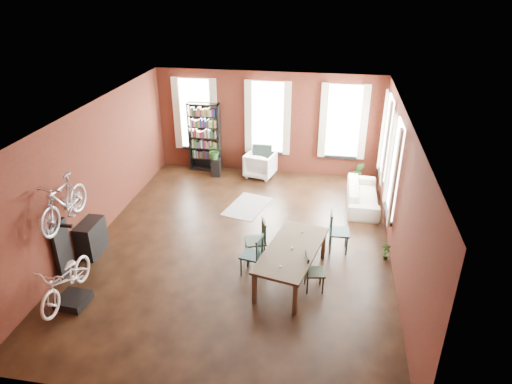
% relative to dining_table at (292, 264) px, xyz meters
% --- Properties ---
extents(room, '(9.00, 9.04, 3.22)m').
position_rel_dining_table_xyz_m(room, '(-1.09, 1.71, 1.76)').
color(room, black).
rests_on(room, ground).
extents(dining_table, '(1.46, 2.36, 0.75)m').
position_rel_dining_table_xyz_m(dining_table, '(0.00, 0.00, 0.00)').
color(dining_table, '#4B3F2D').
rests_on(dining_table, ground).
extents(dining_chair_a, '(0.51, 0.51, 0.93)m').
position_rel_dining_table_xyz_m(dining_chair_a, '(-0.86, 0.05, 0.09)').
color(dining_chair_a, '#193637').
rests_on(dining_chair_a, ground).
extents(dining_chair_b, '(0.57, 0.57, 0.97)m').
position_rel_dining_table_xyz_m(dining_chair_b, '(-0.87, 0.58, 0.11)').
color(dining_chair_b, black).
rests_on(dining_chair_b, ground).
extents(dining_chair_c, '(0.46, 0.46, 0.84)m').
position_rel_dining_table_xyz_m(dining_chair_c, '(0.49, -0.28, 0.05)').
color(dining_chair_c, black).
rests_on(dining_chair_c, ground).
extents(dining_chair_d, '(0.48, 0.48, 0.99)m').
position_rel_dining_table_xyz_m(dining_chair_d, '(0.97, 1.27, 0.12)').
color(dining_chair_d, '#1C3D3E').
rests_on(dining_chair_d, ground).
extents(bookshelf, '(1.00, 0.32, 2.20)m').
position_rel_dining_table_xyz_m(bookshelf, '(-3.34, 5.40, 0.73)').
color(bookshelf, black).
rests_on(bookshelf, ground).
extents(white_armchair, '(1.00, 0.96, 0.87)m').
position_rel_dining_table_xyz_m(white_armchair, '(-1.50, 5.14, 0.06)').
color(white_armchair, white).
rests_on(white_armchair, ground).
extents(cream_sofa, '(0.61, 2.08, 0.81)m').
position_rel_dining_table_xyz_m(cream_sofa, '(1.61, 3.70, 0.03)').
color(cream_sofa, beige).
rests_on(cream_sofa, ground).
extents(striped_rug, '(1.28, 1.68, 0.01)m').
position_rel_dining_table_xyz_m(striped_rug, '(-1.52, 3.04, -0.37)').
color(striped_rug, black).
rests_on(striped_rug, ground).
extents(bike_trainer, '(0.61, 0.61, 0.16)m').
position_rel_dining_table_xyz_m(bike_trainer, '(-4.14, -1.54, -0.29)').
color(bike_trainer, black).
rests_on(bike_trainer, ground).
extents(bike_wall_rack, '(0.16, 0.60, 1.30)m').
position_rel_dining_table_xyz_m(bike_wall_rack, '(-4.74, -0.70, 0.28)').
color(bike_wall_rack, black).
rests_on(bike_wall_rack, ground).
extents(console_table, '(0.40, 0.80, 0.80)m').
position_rel_dining_table_xyz_m(console_table, '(-4.62, 0.20, 0.03)').
color(console_table, black).
rests_on(console_table, ground).
extents(plant_stand, '(0.30, 0.30, 0.56)m').
position_rel_dining_table_xyz_m(plant_stand, '(-2.89, 4.95, -0.09)').
color(plant_stand, black).
rests_on(plant_stand, ground).
extents(plant_by_sofa, '(0.43, 0.67, 0.28)m').
position_rel_dining_table_xyz_m(plant_by_sofa, '(1.54, 5.30, -0.23)').
color(plant_by_sofa, '#295A24').
rests_on(plant_by_sofa, ground).
extents(plant_small, '(0.31, 0.44, 0.14)m').
position_rel_dining_table_xyz_m(plant_small, '(2.03, 1.07, -0.30)').
color(plant_small, '#2C5522').
rests_on(plant_small, ground).
extents(bicycle_floor, '(0.59, 0.89, 1.68)m').
position_rel_dining_table_xyz_m(bicycle_floor, '(-4.17, -1.57, 0.63)').
color(bicycle_floor, silver).
rests_on(bicycle_floor, bike_trainer).
extents(bicycle_hung, '(0.47, 1.00, 1.66)m').
position_rel_dining_table_xyz_m(bicycle_hung, '(-4.49, -0.70, 1.76)').
color(bicycle_hung, '#A5A8AD').
rests_on(bicycle_hung, bike_wall_rack).
extents(plant_on_stand, '(0.63, 0.66, 0.41)m').
position_rel_dining_table_xyz_m(plant_on_stand, '(-2.92, 4.97, 0.39)').
color(plant_on_stand, '#2B5F26').
rests_on(plant_on_stand, plant_stand).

